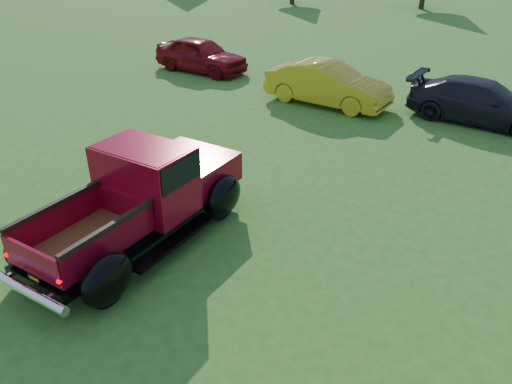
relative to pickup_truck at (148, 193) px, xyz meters
name	(u,v)px	position (x,y,z in m)	size (l,w,h in m)	color
ground	(240,243)	(1.77, 0.45, -0.88)	(120.00, 120.00, 0.00)	#2A641C
pickup_truck	(148,193)	(0.00, 0.00, 0.00)	(2.64, 5.11, 1.85)	black
show_car_red	(201,55)	(-5.78, 10.57, -0.20)	(1.60, 3.98, 1.36)	maroon
show_car_yellow	(328,84)	(0.27, 9.06, -0.19)	(1.46, 4.19, 1.38)	gold
show_car_grey	(482,102)	(5.02, 9.68, -0.24)	(1.78, 4.39, 1.27)	black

